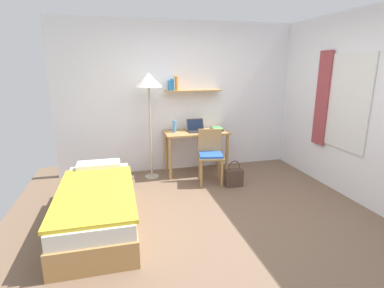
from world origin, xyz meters
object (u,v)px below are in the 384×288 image
desk_chair (210,153)px  laptop (196,128)px  bed (98,205)px  water_bottle (174,126)px  standing_lamp (149,85)px  handbag (234,177)px  desk (196,139)px  book_stack (217,129)px

desk_chair → laptop: size_ratio=2.85×
bed → water_bottle: water_bottle is taller
standing_lamp → laptop: size_ratio=5.77×
water_bottle → handbag: size_ratio=0.49×
bed → water_bottle: bearing=50.3°
laptop → handbag: laptop is taller
standing_lamp → water_bottle: (0.43, 0.10, -0.71)m
desk → standing_lamp: size_ratio=0.62×
book_stack → handbag: book_stack is taller
water_bottle → handbag: water_bottle is taller
desk_chair → water_bottle: size_ratio=4.20×
desk → desk_chair: desk_chair is taller
standing_lamp → water_bottle: standing_lamp is taller
desk_chair → laptop: (-0.10, 0.53, 0.31)m
bed → water_bottle: (1.24, 1.49, 0.61)m
desk → book_stack: 0.41m
desk_chair → handbag: (0.31, -0.27, -0.34)m
laptop → book_stack: 0.38m
bed → book_stack: 2.51m
standing_lamp → handbag: size_ratio=4.16×
standing_lamp → bed: bearing=-120.3°
desk_chair → water_bottle: bearing=131.5°
handbag → book_stack: bearing=92.8°
standing_lamp → book_stack: (1.17, 0.05, -0.78)m
laptop → handbag: size_ratio=0.72×
desk_chair → desk: bearing=102.1°
desk_chair → water_bottle: water_bottle is taller
desk_chair → book_stack: desk_chair is taller
book_stack → water_bottle: bearing=176.3°
desk → laptop: size_ratio=3.60×
standing_lamp → laptop: 1.10m
desk_chair → laptop: laptop is taller
laptop → water_bottle: size_ratio=1.47×
book_stack → handbag: bearing=-87.2°
bed → standing_lamp: 2.08m
bed → book_stack: (1.98, 1.44, 0.53)m
book_stack → bed: bearing=-144.0°
standing_lamp → handbag: bearing=-30.1°
laptop → desk_chair: bearing=-78.7°
desk_chair → bed: bearing=-151.0°
bed → handbag: (2.02, 0.68, -0.09)m
standing_lamp → book_stack: 1.41m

